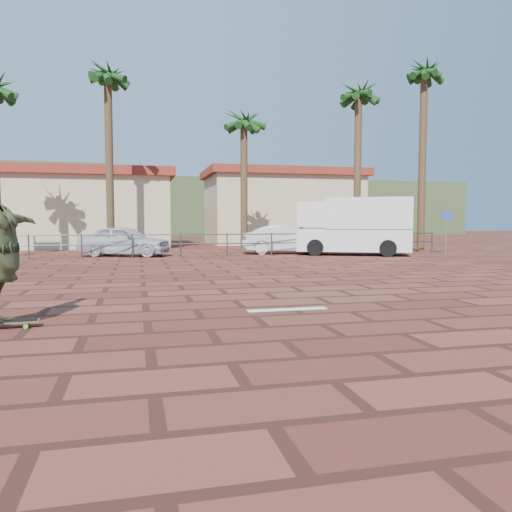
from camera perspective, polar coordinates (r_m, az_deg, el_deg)
The scene contains 14 objects.
ground at distance 9.62m, azimuth -2.51°, elevation -5.08°, with size 120.00×120.00×0.00m, color brown.
paint_stripe at distance 8.64m, azimuth 3.60°, elevation -6.11°, with size 1.40×0.22×0.01m, color white.
guardrail at distance 21.42m, azimuth -8.60°, elevation 1.71°, with size 24.06×0.06×1.00m.
palm_left at distance 25.20m, azimuth -16.59°, elevation 18.63°, with size 2.40×2.40×9.45m.
palm_center at distance 25.85m, azimuth -1.40°, elevation 14.80°, with size 2.40×2.40×7.75m.
palm_right at distance 26.41m, azimuth 11.63°, elevation 17.19°, with size 2.40×2.40×9.05m.
palm_far_right at distance 27.16m, azimuth 18.68°, elevation 18.71°, with size 2.40×2.40×10.05m.
building_west at distance 31.62m, azimuth -21.14°, elevation 5.11°, with size 12.60×7.60×4.50m.
building_east at distance 34.76m, azimuth 2.98°, elevation 5.67°, with size 10.60×6.60×5.00m.
hill_front at distance 59.38m, azimuth -11.72°, elevation 5.35°, with size 70.00×18.00×6.00m, color #384C28.
campervan at distance 22.89m, azimuth 11.19°, elevation 3.48°, with size 5.32×3.91×2.55m.
car_silver at distance 22.36m, azimuth -14.78°, elevation 1.69°, with size 1.58×3.92×1.34m, color silver.
car_white at distance 23.35m, azimuth 3.40°, elevation 1.89°, with size 1.40×4.02×1.32m, color silver.
street_sign at distance 24.48m, azimuth 20.92°, elevation 3.45°, with size 0.40×0.15×2.00m.
Camera 1 is at (-1.79, -9.33, 1.52)m, focal length 35.00 mm.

